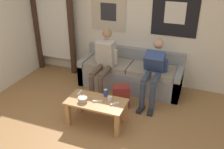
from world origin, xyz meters
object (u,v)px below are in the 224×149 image
ceramic_bowl (83,99)px  pillar_candle (110,99)px  person_seated_adult (104,61)px  backpack (121,97)px  couch (130,74)px  game_controller_far_center (80,93)px  game_controller_near_left (97,101)px  coffee_table (97,106)px  game_controller_near_right (115,104)px  person_seated_teen (154,69)px  drink_can_blue (106,93)px

ceramic_bowl → pillar_candle: pillar_candle is taller
person_seated_adult → backpack: (0.49, -0.37, -0.48)m
couch → game_controller_far_center: (-0.49, -1.29, 0.16)m
game_controller_near_left → game_controller_far_center: 0.41m
couch → pillar_candle: 1.35m
person_seated_adult → pillar_candle: size_ratio=13.78×
coffee_table → backpack: size_ratio=2.33×
backpack → coffee_table: bearing=-107.5°
backpack → game_controller_near_right: bearing=-80.6°
game_controller_far_center → person_seated_adult: bearing=85.4°
person_seated_adult → game_controller_far_center: bearing=-94.6°
pillar_candle → game_controller_far_center: (-0.56, 0.04, -0.03)m
couch → coffee_table: bearing=-95.3°
person_seated_teen → game_controller_near_right: size_ratio=8.62×
person_seated_adult → pillar_candle: bearing=-62.1°
pillar_candle → drink_can_blue: (-0.12, 0.11, 0.02)m
backpack → game_controller_near_left: size_ratio=2.79×
game_controller_near_left → game_controller_far_center: same height
person_seated_teen → pillar_candle: 1.11m
person_seated_adult → person_seated_teen: person_seated_adult is taller
person_seated_teen → drink_can_blue: size_ratio=9.02×
backpack → pillar_candle: 0.62m
backpack → game_controller_near_left: game_controller_near_left is taller
person_seated_adult → ceramic_bowl: (0.09, -1.09, -0.20)m
game_controller_near_left → game_controller_near_right: (0.28, 0.03, 0.00)m
coffee_table → person_seated_teen: size_ratio=0.85×
drink_can_blue → game_controller_near_right: size_ratio=0.96×
drink_can_blue → game_controller_far_center: 0.45m
coffee_table → pillar_candle: size_ratio=10.46×
coffee_table → game_controller_near_right: (0.30, 0.01, 0.10)m
ceramic_bowl → drink_can_blue: size_ratio=1.28×
person_seated_teen → couch: bearing=147.5°
game_controller_far_center → backpack: bearing=42.2°
coffee_table → backpack: 0.68m
pillar_candle → game_controller_near_right: size_ratio=0.70×
coffee_table → drink_can_blue: size_ratio=7.69×
person_seated_adult → pillar_candle: person_seated_adult is taller
person_seated_adult → game_controller_near_right: size_ratio=9.69×
person_seated_adult → backpack: size_ratio=3.07×
backpack → game_controller_near_left: (-0.18, -0.65, 0.25)m
person_seated_adult → couch: bearing=44.4°
drink_can_blue → game_controller_near_right: (0.23, -0.18, -0.05)m
person_seated_teen → drink_can_blue: person_seated_teen is taller
pillar_candle → couch: bearing=92.7°
person_seated_teen → pillar_candle: bearing=-115.4°
person_seated_adult → ceramic_bowl: size_ratio=7.93×
coffee_table → ceramic_bowl: (-0.20, -0.09, 0.13)m
couch → drink_can_blue: (-0.06, -1.22, 0.21)m
coffee_table → game_controller_near_right: bearing=2.6°
ceramic_bowl → game_controller_far_center: 0.27m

